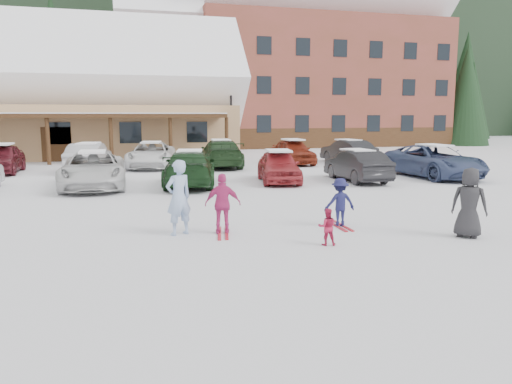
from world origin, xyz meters
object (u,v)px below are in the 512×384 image
object	(u,v)px
bystander_dark	(469,203)
parked_car_13	(348,151)
parked_car_4	(279,166)
parked_car_9	(89,157)
child_navy	(340,202)
parked_car_11	(221,153)
adult_skier	(179,198)
parked_car_6	(434,161)
parked_car_12	(293,152)
parked_car_8	(2,159)
alpine_hotel	(295,58)
parked_car_2	(93,170)
parked_car_5	(357,166)
child_magenta	(223,204)
lamp_post	(231,105)
toddler_red	(327,227)
parked_car_10	(151,155)
parked_car_3	(190,168)
day_lodge	(33,101)

from	to	relation	value
bystander_dark	parked_car_13	world-z (taller)	bystander_dark
parked_car_4	parked_car_9	xyz separation A→B (m)	(-8.33, 6.58, 0.05)
child_navy	parked_car_11	world-z (taller)	parked_car_11
adult_skier	parked_car_13	distance (m)	20.26
parked_car_6	parked_car_11	xyz separation A→B (m)	(-8.88, 7.25, 0.01)
parked_car_4	parked_car_12	size ratio (longest dim) A/B	0.94
child_navy	parked_car_13	distance (m)	18.17
parked_car_8	parked_car_11	world-z (taller)	parked_car_11
alpine_hotel	parked_car_2	xyz separation A→B (m)	(-18.38, -27.95, -7.89)
parked_car_4	parked_car_5	distance (m)	3.54
parked_car_5	child_magenta	bearing A→B (deg)	47.58
parked_car_9	parked_car_5	bearing A→B (deg)	157.88
lamp_post	parked_car_12	bearing A→B (deg)	-71.34
bystander_dark	parked_car_4	bearing A→B (deg)	-37.28
parked_car_6	toddler_red	bearing A→B (deg)	-136.88
parked_car_11	parked_car_8	bearing A→B (deg)	5.25
parked_car_10	parked_car_3	bearing A→B (deg)	-72.02
child_navy	parked_car_11	size ratio (longest dim) A/B	0.24
adult_skier	child_magenta	world-z (taller)	adult_skier
child_magenta	parked_car_11	xyz separation A→B (m)	(3.03, 15.98, 0.02)
alpine_hotel	child_navy	size ratio (longest dim) A/B	24.50
lamp_post	parked_car_12	distance (m)	7.85
parked_car_8	child_magenta	bearing A→B (deg)	-62.71
lamp_post	toddler_red	distance (m)	25.63
parked_car_12	parked_car_4	bearing A→B (deg)	-114.39
day_lodge	toddler_red	bearing A→B (deg)	-69.97
adult_skier	parked_car_4	xyz separation A→B (m)	(5.32, 8.76, -0.23)
adult_skier	parked_car_10	xyz separation A→B (m)	(0.25, 16.44, -0.20)
toddler_red	parked_car_10	bearing A→B (deg)	-66.94
lamp_post	parked_car_2	xyz separation A→B (m)	(-8.79, -14.37, -2.95)
child_magenta	parked_car_9	bearing A→B (deg)	-64.11
child_magenta	parked_car_5	size ratio (longest dim) A/B	0.35
day_lodge	parked_car_3	xyz separation A→B (m)	(8.75, -18.29, -3.21)
child_navy	parked_car_2	size ratio (longest dim) A/B	0.24
parked_car_8	parked_car_10	distance (m)	7.55
toddler_red	parked_car_9	world-z (taller)	parked_car_9
child_navy	toddler_red	bearing A→B (deg)	59.86
parked_car_5	parked_car_8	size ratio (longest dim) A/B	0.97
parked_car_2	parked_car_12	distance (m)	13.39
lamp_post	parked_car_6	xyz separation A→B (m)	(6.66, -14.79, -2.93)
parked_car_9	parked_car_10	bearing A→B (deg)	-152.41
parked_car_6	parked_car_10	world-z (taller)	parked_car_6
parked_car_4	parked_car_9	distance (m)	10.62
parked_car_11	adult_skier	bearing A→B (deg)	80.21
day_lodge	adult_skier	size ratio (longest dim) A/B	15.70
parked_car_5	parked_car_12	distance (m)	8.26
parked_car_6	parked_car_5	bearing A→B (deg)	-178.55
lamp_post	toddler_red	bearing A→B (deg)	-97.22
parked_car_5	child_navy	bearing A→B (deg)	61.48
toddler_red	child_navy	bearing A→B (deg)	-108.02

